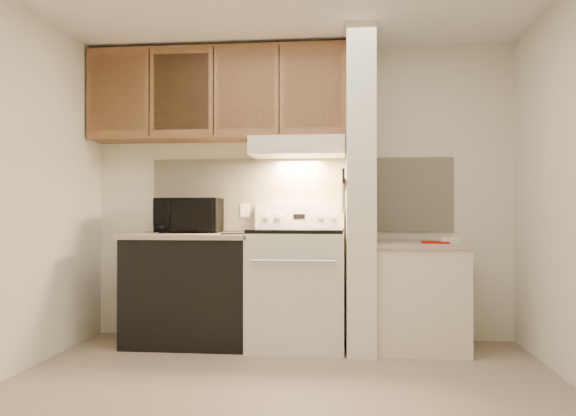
# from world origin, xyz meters

# --- Properties ---
(floor) EXTENTS (3.60, 3.60, 0.00)m
(floor) POSITION_xyz_m (0.00, 0.00, 0.00)
(floor) COLOR tan
(floor) RESTS_ON ground
(wall_back) EXTENTS (3.60, 2.50, 0.02)m
(wall_back) POSITION_xyz_m (0.00, 1.50, 1.25)
(wall_back) COLOR white
(wall_back) RESTS_ON floor
(wall_left) EXTENTS (0.02, 3.00, 2.50)m
(wall_left) POSITION_xyz_m (-1.80, 0.00, 1.25)
(wall_left) COLOR white
(wall_left) RESTS_ON floor
(backsplash) EXTENTS (2.60, 0.02, 0.63)m
(backsplash) POSITION_xyz_m (0.00, 1.49, 1.24)
(backsplash) COLOR beige
(backsplash) RESTS_ON wall_back
(range_body) EXTENTS (0.76, 0.65, 0.92)m
(range_body) POSITION_xyz_m (0.00, 1.16, 0.46)
(range_body) COLOR silver
(range_body) RESTS_ON floor
(oven_window) EXTENTS (0.50, 0.01, 0.30)m
(oven_window) POSITION_xyz_m (0.00, 0.84, 0.50)
(oven_window) COLOR black
(oven_window) RESTS_ON range_body
(oven_handle) EXTENTS (0.65, 0.02, 0.02)m
(oven_handle) POSITION_xyz_m (0.00, 0.80, 0.72)
(oven_handle) COLOR silver
(oven_handle) RESTS_ON range_body
(cooktop) EXTENTS (0.74, 0.64, 0.03)m
(cooktop) POSITION_xyz_m (0.00, 1.16, 0.94)
(cooktop) COLOR black
(cooktop) RESTS_ON range_body
(range_backguard) EXTENTS (0.76, 0.08, 0.20)m
(range_backguard) POSITION_xyz_m (0.00, 1.44, 1.05)
(range_backguard) COLOR silver
(range_backguard) RESTS_ON range_body
(range_display) EXTENTS (0.10, 0.01, 0.04)m
(range_display) POSITION_xyz_m (0.00, 1.40, 1.05)
(range_display) COLOR black
(range_display) RESTS_ON range_backguard
(range_knob_left_outer) EXTENTS (0.05, 0.02, 0.05)m
(range_knob_left_outer) POSITION_xyz_m (-0.28, 1.40, 1.05)
(range_knob_left_outer) COLOR silver
(range_knob_left_outer) RESTS_ON range_backguard
(range_knob_left_inner) EXTENTS (0.05, 0.02, 0.05)m
(range_knob_left_inner) POSITION_xyz_m (-0.18, 1.40, 1.05)
(range_knob_left_inner) COLOR silver
(range_knob_left_inner) RESTS_ON range_backguard
(range_knob_right_inner) EXTENTS (0.05, 0.02, 0.05)m
(range_knob_right_inner) POSITION_xyz_m (0.18, 1.40, 1.05)
(range_knob_right_inner) COLOR silver
(range_knob_right_inner) RESTS_ON range_backguard
(range_knob_right_outer) EXTENTS (0.05, 0.02, 0.05)m
(range_knob_right_outer) POSITION_xyz_m (0.28, 1.40, 1.05)
(range_knob_right_outer) COLOR silver
(range_knob_right_outer) RESTS_ON range_backguard
(dishwasher_front) EXTENTS (1.00, 0.63, 0.87)m
(dishwasher_front) POSITION_xyz_m (-0.88, 1.17, 0.43)
(dishwasher_front) COLOR black
(dishwasher_front) RESTS_ON floor
(left_countertop) EXTENTS (1.04, 0.67, 0.04)m
(left_countertop) POSITION_xyz_m (-0.88, 1.17, 0.89)
(left_countertop) COLOR tan
(left_countertop) RESTS_ON dishwasher_front
(spoon_rest) EXTENTS (0.21, 0.10, 0.01)m
(spoon_rest) POSITION_xyz_m (-0.48, 0.97, 0.92)
(spoon_rest) COLOR black
(spoon_rest) RESTS_ON left_countertop
(teal_jar) EXTENTS (0.10, 0.10, 0.09)m
(teal_jar) POSITION_xyz_m (-0.93, 1.39, 0.96)
(teal_jar) COLOR #2A5D53
(teal_jar) RESTS_ON left_countertop
(outlet) EXTENTS (0.08, 0.01, 0.12)m
(outlet) POSITION_xyz_m (-0.48, 1.48, 1.10)
(outlet) COLOR silver
(outlet) RESTS_ON backsplash
(microwave) EXTENTS (0.54, 0.38, 0.29)m
(microwave) POSITION_xyz_m (-0.93, 1.31, 1.06)
(microwave) COLOR black
(microwave) RESTS_ON left_countertop
(partition_pillar) EXTENTS (0.22, 0.70, 2.50)m
(partition_pillar) POSITION_xyz_m (0.51, 1.15, 1.25)
(partition_pillar) COLOR white
(partition_pillar) RESTS_ON floor
(pillar_trim) EXTENTS (0.01, 0.70, 0.04)m
(pillar_trim) POSITION_xyz_m (0.39, 1.15, 1.30)
(pillar_trim) COLOR brown
(pillar_trim) RESTS_ON partition_pillar
(knife_strip) EXTENTS (0.02, 0.42, 0.04)m
(knife_strip) POSITION_xyz_m (0.39, 1.10, 1.32)
(knife_strip) COLOR black
(knife_strip) RESTS_ON partition_pillar
(knife_blade_a) EXTENTS (0.01, 0.03, 0.16)m
(knife_blade_a) POSITION_xyz_m (0.38, 0.95, 1.22)
(knife_blade_a) COLOR silver
(knife_blade_a) RESTS_ON knife_strip
(knife_handle_a) EXTENTS (0.02, 0.02, 0.10)m
(knife_handle_a) POSITION_xyz_m (0.38, 0.95, 1.37)
(knife_handle_a) COLOR black
(knife_handle_a) RESTS_ON knife_strip
(knife_blade_b) EXTENTS (0.01, 0.04, 0.18)m
(knife_blade_b) POSITION_xyz_m (0.38, 1.01, 1.21)
(knife_blade_b) COLOR silver
(knife_blade_b) RESTS_ON knife_strip
(knife_handle_b) EXTENTS (0.02, 0.02, 0.10)m
(knife_handle_b) POSITION_xyz_m (0.38, 1.02, 1.37)
(knife_handle_b) COLOR black
(knife_handle_b) RESTS_ON knife_strip
(knife_blade_c) EXTENTS (0.01, 0.04, 0.20)m
(knife_blade_c) POSITION_xyz_m (0.38, 1.11, 1.20)
(knife_blade_c) COLOR silver
(knife_blade_c) RESTS_ON knife_strip
(knife_handle_c) EXTENTS (0.02, 0.02, 0.10)m
(knife_handle_c) POSITION_xyz_m (0.38, 1.11, 1.37)
(knife_handle_c) COLOR black
(knife_handle_c) RESTS_ON knife_strip
(knife_blade_d) EXTENTS (0.01, 0.04, 0.16)m
(knife_blade_d) POSITION_xyz_m (0.38, 1.19, 1.22)
(knife_blade_d) COLOR silver
(knife_blade_d) RESTS_ON knife_strip
(knife_handle_d) EXTENTS (0.02, 0.02, 0.10)m
(knife_handle_d) POSITION_xyz_m (0.38, 1.18, 1.37)
(knife_handle_d) COLOR black
(knife_handle_d) RESTS_ON knife_strip
(knife_blade_e) EXTENTS (0.01, 0.04, 0.18)m
(knife_blade_e) POSITION_xyz_m (0.38, 1.26, 1.21)
(knife_blade_e) COLOR silver
(knife_blade_e) RESTS_ON knife_strip
(knife_handle_e) EXTENTS (0.02, 0.02, 0.10)m
(knife_handle_e) POSITION_xyz_m (0.38, 1.26, 1.37)
(knife_handle_e) COLOR black
(knife_handle_e) RESTS_ON knife_strip
(oven_mitt) EXTENTS (0.03, 0.10, 0.25)m
(oven_mitt) POSITION_xyz_m (0.38, 1.32, 1.20)
(oven_mitt) COLOR slate
(oven_mitt) RESTS_ON partition_pillar
(right_cab_base) EXTENTS (0.70, 0.60, 0.81)m
(right_cab_base) POSITION_xyz_m (0.97, 1.15, 0.40)
(right_cab_base) COLOR silver
(right_cab_base) RESTS_ON floor
(right_countertop) EXTENTS (0.74, 0.64, 0.04)m
(right_countertop) POSITION_xyz_m (0.97, 1.15, 0.83)
(right_countertop) COLOR tan
(right_countertop) RESTS_ON right_cab_base
(red_folder) EXTENTS (0.22, 0.28, 0.01)m
(red_folder) POSITION_xyz_m (1.07, 1.00, 0.85)
(red_folder) COLOR #B20A00
(red_folder) RESTS_ON right_countertop
(white_box) EXTENTS (0.15, 0.11, 0.04)m
(white_box) POSITION_xyz_m (1.19, 1.05, 0.87)
(white_box) COLOR white
(white_box) RESTS_ON right_countertop
(range_hood) EXTENTS (0.78, 0.44, 0.15)m
(range_hood) POSITION_xyz_m (0.00, 1.28, 1.62)
(range_hood) COLOR silver
(range_hood) RESTS_ON upper_cabinets
(hood_lip) EXTENTS (0.78, 0.04, 0.06)m
(hood_lip) POSITION_xyz_m (0.00, 1.07, 1.58)
(hood_lip) COLOR silver
(hood_lip) RESTS_ON range_hood
(upper_cabinets) EXTENTS (2.18, 0.33, 0.77)m
(upper_cabinets) POSITION_xyz_m (-0.69, 1.32, 2.08)
(upper_cabinets) COLOR brown
(upper_cabinets) RESTS_ON wall_back
(cab_door_a) EXTENTS (0.46, 0.01, 0.63)m
(cab_door_a) POSITION_xyz_m (-1.51, 1.17, 2.08)
(cab_door_a) COLOR brown
(cab_door_a) RESTS_ON upper_cabinets
(cab_gap_a) EXTENTS (0.01, 0.01, 0.73)m
(cab_gap_a) POSITION_xyz_m (-1.23, 1.16, 2.08)
(cab_gap_a) COLOR black
(cab_gap_a) RESTS_ON upper_cabinets
(cab_door_b) EXTENTS (0.46, 0.01, 0.63)m
(cab_door_b) POSITION_xyz_m (-0.96, 1.17, 2.08)
(cab_door_b) COLOR brown
(cab_door_b) RESTS_ON upper_cabinets
(cab_gap_b) EXTENTS (0.01, 0.01, 0.73)m
(cab_gap_b) POSITION_xyz_m (-0.69, 1.16, 2.08)
(cab_gap_b) COLOR black
(cab_gap_b) RESTS_ON upper_cabinets
(cab_door_c) EXTENTS (0.46, 0.01, 0.63)m
(cab_door_c) POSITION_xyz_m (-0.42, 1.17, 2.08)
(cab_door_c) COLOR brown
(cab_door_c) RESTS_ON upper_cabinets
(cab_gap_c) EXTENTS (0.01, 0.01, 0.73)m
(cab_gap_c) POSITION_xyz_m (-0.14, 1.16, 2.08)
(cab_gap_c) COLOR black
(cab_gap_c) RESTS_ON upper_cabinets
(cab_door_d) EXTENTS (0.46, 0.01, 0.63)m
(cab_door_d) POSITION_xyz_m (0.13, 1.17, 2.08)
(cab_door_d) COLOR brown
(cab_door_d) RESTS_ON upper_cabinets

